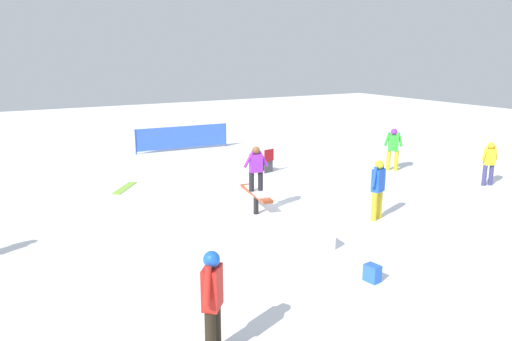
# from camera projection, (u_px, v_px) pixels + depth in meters

# --- Properties ---
(ground_plane) EXTENTS (60.00, 60.00, 0.00)m
(ground_plane) POSITION_uv_depth(u_px,v_px,m) (256.00, 214.00, 13.80)
(ground_plane) COLOR white
(rail_feature) EXTENTS (1.83, 0.56, 0.63)m
(rail_feature) POSITION_uv_depth(u_px,v_px,m) (256.00, 196.00, 13.68)
(rail_feature) COLOR black
(rail_feature) RESTS_ON ground
(snow_kicker_ramp) EXTENTS (2.01, 1.76, 0.42)m
(snow_kicker_ramp) POSITION_uv_depth(u_px,v_px,m) (289.00, 232.00, 11.78)
(snow_kicker_ramp) COLOR white
(snow_kicker_ramp) RESTS_ON ground
(main_rider_on_rail) EXTENTS (1.36, 0.72, 1.27)m
(main_rider_on_rail) POSITION_uv_depth(u_px,v_px,m) (256.00, 170.00, 13.51)
(main_rider_on_rail) COLOR white
(main_rider_on_rail) RESTS_ON rail_feature
(bystander_red) EXTENTS (0.59, 0.52, 1.66)m
(bystander_red) POSITION_uv_depth(u_px,v_px,m) (212.00, 299.00, 7.15)
(bystander_red) COLOR black
(bystander_red) RESTS_ON ground
(bystander_blue) EXTENTS (0.33, 0.66, 1.62)m
(bystander_blue) POSITION_uv_depth(u_px,v_px,m) (378.00, 187.00, 13.14)
(bystander_blue) COLOR gold
(bystander_blue) RESTS_ON ground
(bystander_green) EXTENTS (0.52, 0.58, 1.59)m
(bystander_green) POSITION_uv_depth(u_px,v_px,m) (393.00, 147.00, 18.63)
(bystander_green) COLOR gold
(bystander_green) RESTS_ON ground
(bystander_yellow) EXTENTS (0.28, 0.62, 1.47)m
(bystander_yellow) POSITION_uv_depth(u_px,v_px,m) (489.00, 161.00, 16.54)
(bystander_yellow) COLOR #3D3C73
(bystander_yellow) RESTS_ON ground
(loose_snowboard_white) EXTENTS (0.77, 1.48, 0.02)m
(loose_snowboard_white) POSITION_uv_depth(u_px,v_px,m) (482.00, 247.00, 11.44)
(loose_snowboard_white) COLOR white
(loose_snowboard_white) RESTS_ON ground
(loose_snowboard_lime) EXTENTS (1.37, 1.13, 0.02)m
(loose_snowboard_lime) POSITION_uv_depth(u_px,v_px,m) (125.00, 188.00, 16.35)
(loose_snowboard_lime) COLOR #91D63D
(loose_snowboard_lime) RESTS_ON ground
(folding_chair) EXTENTS (0.52, 0.52, 0.88)m
(folding_chair) POSITION_uv_depth(u_px,v_px,m) (266.00, 161.00, 18.47)
(folding_chair) COLOR #3F3F44
(folding_chair) RESTS_ON ground
(backpack_on_snow) EXTENTS (0.33, 0.26, 0.34)m
(backpack_on_snow) POSITION_uv_depth(u_px,v_px,m) (372.00, 273.00, 9.72)
(backpack_on_snow) COLOR blue
(backpack_on_snow) RESTS_ON ground
(safety_fence) EXTENTS (0.29, 4.29, 1.10)m
(safety_fence) POSITION_uv_depth(u_px,v_px,m) (182.00, 137.00, 22.51)
(safety_fence) COLOR blue
(safety_fence) RESTS_ON ground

